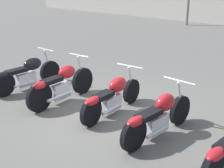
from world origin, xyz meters
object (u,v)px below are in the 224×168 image
at_px(motorcycle_slot_1, 61,85).
at_px(motorcycle_slot_3, 158,117).
at_px(motorcycle_slot_2, 112,96).
at_px(motorcycle_slot_0, 27,74).

bearing_deg(motorcycle_slot_1, motorcycle_slot_3, -2.48).
height_order(motorcycle_slot_1, motorcycle_slot_2, motorcycle_slot_1).
xyz_separation_m(motorcycle_slot_0, motorcycle_slot_2, (2.74, 0.27, -0.02)).
bearing_deg(motorcycle_slot_0, motorcycle_slot_1, 0.81).
bearing_deg(motorcycle_slot_1, motorcycle_slot_2, 8.57).
xyz_separation_m(motorcycle_slot_0, motorcycle_slot_1, (1.39, -0.01, 0.01)).
distance_m(motorcycle_slot_1, motorcycle_slot_3, 2.67).
height_order(motorcycle_slot_0, motorcycle_slot_1, motorcycle_slot_1).
xyz_separation_m(motorcycle_slot_0, motorcycle_slot_3, (4.06, 0.02, -0.01)).
distance_m(motorcycle_slot_2, motorcycle_slot_3, 1.35).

